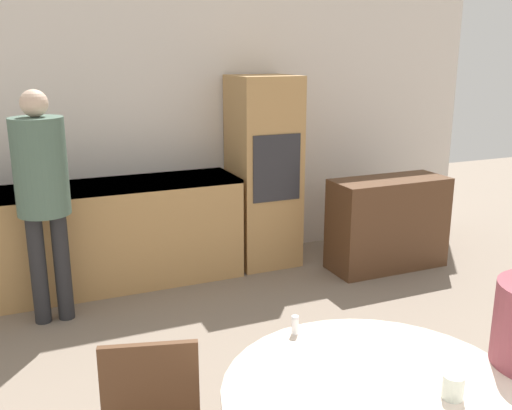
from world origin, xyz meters
TOP-DOWN VIEW (x-y plane):
  - wall_back at (0.00, 5.07)m, footprint 6.58×0.05m
  - kitchen_counter at (-0.99, 4.73)m, footprint 2.90×0.60m
  - oven_unit at (0.79, 4.74)m, footprint 0.57×0.59m
  - sideboard at (1.79, 4.14)m, footprint 1.10×0.45m
  - person_standing at (-1.18, 4.20)m, footprint 0.37×0.37m
  - cup at (0.05, 1.36)m, footprint 0.08×0.08m
  - salt_shaker at (-0.26, 2.02)m, footprint 0.03×0.03m

SIDE VIEW (x-z plane):
  - sideboard at x=1.79m, z-range 0.00..0.85m
  - kitchen_counter at x=-0.99m, z-range 0.01..0.92m
  - salt_shaker at x=-0.26m, z-range 0.75..0.83m
  - cup at x=0.05m, z-range 0.75..0.84m
  - oven_unit at x=0.79m, z-range 0.00..1.77m
  - person_standing at x=-1.18m, z-range 0.20..1.93m
  - wall_back at x=0.00m, z-range 0.00..2.60m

